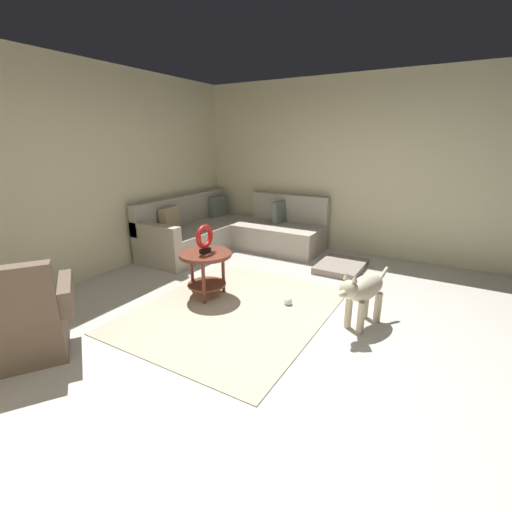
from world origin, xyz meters
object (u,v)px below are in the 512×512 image
side_table (206,263)px  dog_toy_ball (288,301)px  sectional_couch (230,232)px  dog (363,291)px  armchair (22,323)px  dog_bed_mat (341,266)px  torus_sculpture (205,238)px

side_table → dog_toy_ball: (0.26, -0.93, -0.37)m
sectional_couch → side_table: bearing=-153.8°
sectional_couch → dog: bearing=-120.1°
armchair → dog_bed_mat: bearing=7.9°
sectional_couch → torus_sculpture: (-1.70, -0.84, 0.42)m
side_table → dog_toy_ball: 1.04m
torus_sculpture → dog_bed_mat: bearing=-33.0°
side_table → torus_sculpture: torus_sculpture is taller
torus_sculpture → dog_toy_ball: 1.18m
dog_bed_mat → armchair: bearing=154.4°
armchair → dog_bed_mat: 3.82m
sectional_couch → dog_toy_ball: sectional_couch is taller
side_table → dog_bed_mat: bearing=-33.0°
torus_sculpture → dog_bed_mat: torus_sculpture is taller
torus_sculpture → sectional_couch: bearing=26.2°
torus_sculpture → dog: bearing=-83.5°
sectional_couch → dog_toy_ball: size_ratio=23.84×
side_table → dog_bed_mat: side_table is taller
sectional_couch → armchair: (-3.45, -0.29, 0.03)m
armchair → dog_bed_mat: (3.44, -1.65, -0.28)m
torus_sculpture → dog: (0.20, -1.75, -0.33)m
dog_bed_mat → dog_toy_ball: bearing=173.5°
sectional_couch → armchair: 3.46m
dog → armchair: bearing=57.4°
sectional_couch → torus_sculpture: sectional_couch is taller
side_table → dog: bearing=-83.5°
dog_toy_ball → armchair: bearing=143.6°
sectional_couch → side_table: sectional_couch is taller
side_table → dog: 1.76m
sectional_couch → side_table: size_ratio=3.75×
armchair → side_table: armchair is taller
sectional_couch → armchair: bearing=-175.2°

